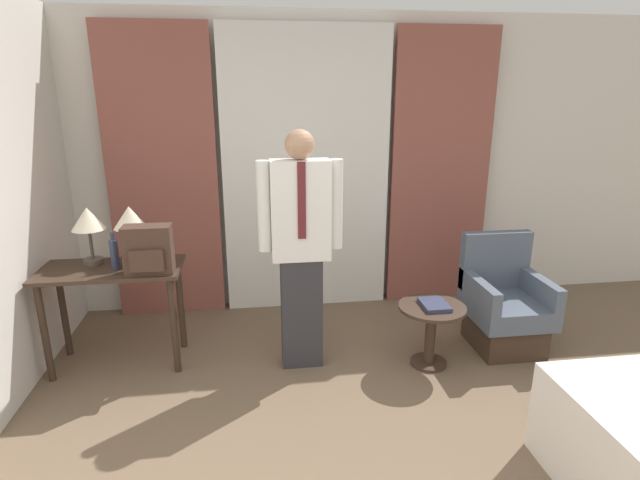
% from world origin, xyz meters
% --- Properties ---
extents(wall_back, '(10.00, 0.06, 2.70)m').
position_xyz_m(wall_back, '(0.00, 2.88, 1.35)').
color(wall_back, silver).
rests_on(wall_back, ground_plane).
extents(curtain_sheer_center, '(1.52, 0.06, 2.58)m').
position_xyz_m(curtain_sheer_center, '(0.00, 2.75, 1.29)').
color(curtain_sheer_center, white).
rests_on(curtain_sheer_center, ground_plane).
extents(curtain_drape_left, '(0.95, 0.06, 2.58)m').
position_xyz_m(curtain_drape_left, '(-1.28, 2.75, 1.29)').
color(curtain_drape_left, brown).
rests_on(curtain_drape_left, ground_plane).
extents(curtain_drape_right, '(0.95, 0.06, 2.58)m').
position_xyz_m(curtain_drape_right, '(1.28, 2.75, 1.29)').
color(curtain_drape_right, brown).
rests_on(curtain_drape_right, ground_plane).
extents(desk, '(1.01, 0.50, 0.78)m').
position_xyz_m(desk, '(-1.55, 1.84, 0.64)').
color(desk, '#38281E').
rests_on(desk, ground_plane).
extents(table_lamp_left, '(0.24, 0.24, 0.43)m').
position_xyz_m(table_lamp_left, '(-1.70, 1.95, 1.10)').
color(table_lamp_left, '#4C4238').
rests_on(table_lamp_left, desk).
extents(table_lamp_right, '(0.24, 0.24, 0.43)m').
position_xyz_m(table_lamp_right, '(-1.41, 1.95, 1.10)').
color(table_lamp_right, '#4C4238').
rests_on(table_lamp_right, desk).
extents(bottle_near_edge, '(0.06, 0.06, 0.28)m').
position_xyz_m(bottle_near_edge, '(-1.51, 1.81, 0.90)').
color(bottle_near_edge, '#2D3851').
rests_on(bottle_near_edge, desk).
extents(backpack, '(0.33, 0.19, 0.34)m').
position_xyz_m(backpack, '(-1.24, 1.69, 0.95)').
color(backpack, '#422D23').
rests_on(backpack, desk).
extents(person, '(0.60, 0.21, 1.78)m').
position_xyz_m(person, '(-0.17, 1.64, 0.98)').
color(person, '#2D2D33').
rests_on(person, ground_plane).
extents(armchair, '(0.58, 0.63, 0.91)m').
position_xyz_m(armchair, '(1.49, 1.70, 0.33)').
color(armchair, '#38281E').
rests_on(armchair, ground_plane).
extents(side_table, '(0.50, 0.50, 0.49)m').
position_xyz_m(side_table, '(0.79, 1.48, 0.33)').
color(side_table, '#38281E').
rests_on(side_table, ground_plane).
extents(book, '(0.19, 0.25, 0.03)m').
position_xyz_m(book, '(0.81, 1.47, 0.50)').
color(book, '#2D334C').
rests_on(book, side_table).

